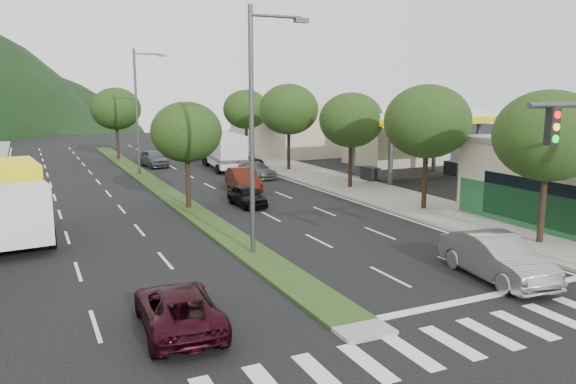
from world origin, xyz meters
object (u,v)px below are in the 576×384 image
car_queue_b (257,170)px  car_queue_c (243,179)px  suv_maroon (178,308)px  car_queue_d (243,161)px  car_queue_a (247,196)px  car_queue_f (198,152)px  car_queue_e (153,158)px  tree_med_far (116,109)px  streetlight_near (256,119)px  box_truck (12,204)px  tree_r_e (246,109)px  tree_r_a (548,136)px  tree_r_d (289,109)px  tree_r_c (351,120)px  sedan_silver (497,257)px  tree_med_near (186,132)px  streetlight_mid (139,105)px  motorhome (224,150)px  tree_r_b (427,122)px

car_queue_b → car_queue_c: 5.84m
suv_maroon → car_queue_d: 33.31m
car_queue_a → car_queue_f: bearing=79.3°
car_queue_c → car_queue_e: car_queue_c is taller
tree_med_far → car_queue_f: size_ratio=1.70×
streetlight_near → box_truck: 12.23m
tree_r_e → car_queue_f: tree_r_e is taller
tree_med_far → box_truck: (-9.00, -28.97, -3.36)m
tree_r_a → box_truck: tree_r_a is taller
tree_r_d → car_queue_d: size_ratio=1.36×
car_queue_a → car_queue_e: (-1.30, 20.00, 0.13)m
tree_r_c → tree_r_a: bearing=-90.0°
sedan_silver → car_queue_d: size_ratio=0.94×
tree_r_a → tree_med_near: (-12.00, 14.00, -0.39)m
tree_r_c → tree_med_far: bearing=116.6°
tree_med_far → streetlight_mid: streetlight_mid is taller
car_queue_b → car_queue_d: car_queue_d is taller
tree_med_far → motorhome: size_ratio=0.84×
sedan_silver → suv_maroon: 11.46m
tree_r_c → tree_r_e: (0.00, 20.00, 0.14)m
tree_med_far → streetlight_near: streetlight_near is taller
tree_med_far → tree_r_a: bearing=-73.3°
tree_r_b → motorhome: (-4.64, 21.39, -3.39)m
car_queue_d → car_queue_f: car_queue_d is taller
tree_r_b → tree_med_far: size_ratio=1.00×
motorhome → car_queue_e: bearing=148.7°
tree_r_c → box_truck: 21.80m
tree_r_d → box_truck: bearing=-144.5°
suv_maroon → box_truck: (-4.34, 13.03, 1.02)m
tree_r_c → box_truck: size_ratio=0.89×
suv_maroon → car_queue_a: bearing=-113.8°
tree_r_c → box_truck: bearing=-166.7°
tree_r_d → car_queue_b: size_ratio=1.70×
tree_r_a → tree_med_far: bearing=106.7°
tree_med_far → car_queue_a: 27.08m
tree_r_c → car_queue_d: size_ratio=1.23×
tree_r_a → tree_r_e: 36.00m
car_queue_b → car_queue_c: size_ratio=0.90×
car_queue_d → car_queue_b: bearing=-98.6°
tree_r_b → tree_med_near: (-12.00, 6.00, -0.61)m
streetlight_near → suv_maroon: size_ratio=2.21×
car_queue_b → streetlight_near: bearing=-118.9°
tree_r_c → car_queue_b: size_ratio=1.53×
tree_r_c → motorhome: bearing=109.1°
tree_r_a → tree_r_c: (0.00, 16.00, -0.07)m
suv_maroon → streetlight_mid: bearing=-95.3°
streetlight_mid → suv_maroon: 31.77m
streetlight_mid → tree_r_d: bearing=-14.3°
car_queue_f → car_queue_e: bearing=-139.0°
tree_r_a → car_queue_a: size_ratio=1.83×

